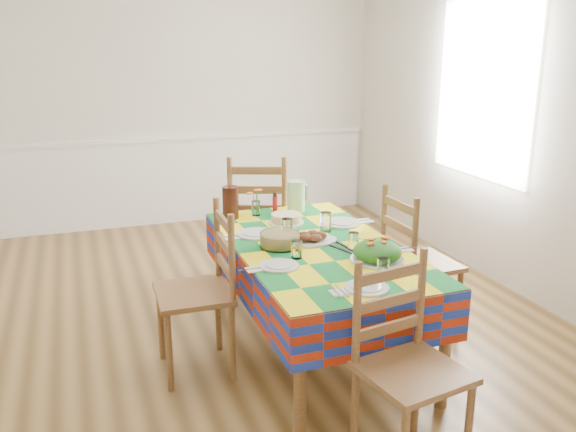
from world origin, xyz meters
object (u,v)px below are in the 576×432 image
object	(u,v)px
green_pitcher	(296,196)
chair_far	(259,222)
dining_table	(315,256)
chair_near	(407,367)
chair_left	(201,292)
chair_right	(415,264)
tea_pitcher	(231,202)
meat_platter	(312,238)

from	to	relation	value
green_pitcher	chair_far	bearing A→B (deg)	115.37
dining_table	chair_near	size ratio (longest dim) A/B	1.84
dining_table	chair_left	size ratio (longest dim) A/B	1.80
chair_near	dining_table	bearing A→B (deg)	79.80
chair_right	chair_far	bearing A→B (deg)	31.23
chair_far	chair_near	bearing A→B (deg)	110.78
green_pitcher	tea_pitcher	xyz separation A→B (m)	(-0.49, -0.03, 0.00)
chair_far	tea_pitcher	bearing A→B (deg)	71.23
meat_platter	chair_near	distance (m)	1.20
green_pitcher	chair_right	size ratio (longest dim) A/B	0.22
meat_platter	dining_table	bearing A→B (deg)	-88.39
dining_table	chair_near	distance (m)	1.13
meat_platter	chair_left	xyz separation A→B (m)	(-0.70, -0.06, -0.23)
dining_table	chair_left	world-z (taller)	chair_left
dining_table	meat_platter	distance (m)	0.11
tea_pitcher	chair_far	xyz separation A→B (m)	(0.32, 0.39, -0.28)
green_pitcher	chair_right	distance (m)	0.99
tea_pitcher	chair_right	world-z (taller)	chair_right
green_pitcher	tea_pitcher	distance (m)	0.49
dining_table	meat_platter	bearing A→B (deg)	91.61
chair_right	dining_table	bearing A→B (deg)	88.25
tea_pitcher	green_pitcher	bearing A→B (deg)	3.26
meat_platter	chair_far	distance (m)	1.08
tea_pitcher	chair_near	xyz separation A→B (m)	(0.33, -1.84, -0.33)
dining_table	chair_right	bearing A→B (deg)	-0.11
chair_near	chair_left	bearing A→B (deg)	112.15
dining_table	chair_near	world-z (taller)	chair_near
tea_pitcher	chair_far	size ratio (longest dim) A/B	0.21
tea_pitcher	chair_right	xyz separation A→B (m)	(1.04, -0.73, -0.32)
chair_left	chair_far	bearing A→B (deg)	149.61
tea_pitcher	chair_far	world-z (taller)	chair_far
tea_pitcher	chair_right	size ratio (longest dim) A/B	0.23
chair_far	chair_right	world-z (taller)	chair_far
green_pitcher	chair_far	size ratio (longest dim) A/B	0.21
chair_left	chair_right	bearing A→B (deg)	91.20
chair_far	chair_left	bearing A→B (deg)	78.93
dining_table	tea_pitcher	size ratio (longest dim) A/B	8.00
chair_near	chair_right	distance (m)	1.33
chair_near	chair_right	size ratio (longest dim) A/B	0.99
dining_table	green_pitcher	xyz separation A→B (m)	(0.16, 0.75, 0.19)
green_pitcher	chair_left	world-z (taller)	chair_left
chair_far	chair_left	world-z (taller)	chair_far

